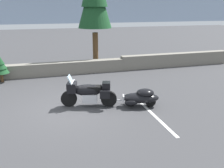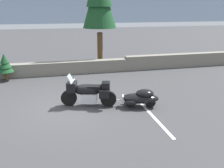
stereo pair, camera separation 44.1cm
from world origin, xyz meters
name	(u,v)px [view 2 (the right image)]	position (x,y,z in m)	size (l,w,h in m)	color
ground_plane	(69,107)	(0.00, 0.00, 0.00)	(80.00, 80.00, 0.00)	#38383A
stone_guard_wall	(68,67)	(0.30, 5.32, 0.42)	(24.00, 0.59, 0.92)	slate
touring_motorcycle	(88,92)	(0.80, -0.01, 0.62)	(2.25, 1.13, 1.33)	black
car_shaped_trailer	(141,98)	(2.86, -0.62, 0.41)	(2.21, 1.10, 0.76)	black
pine_sapling_near	(5,64)	(-3.17, 4.70, 0.96)	(0.88, 0.88, 1.53)	brown
parking_stripe_marker	(152,115)	(3.02, -1.50, 0.00)	(0.12, 3.60, 0.01)	silver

